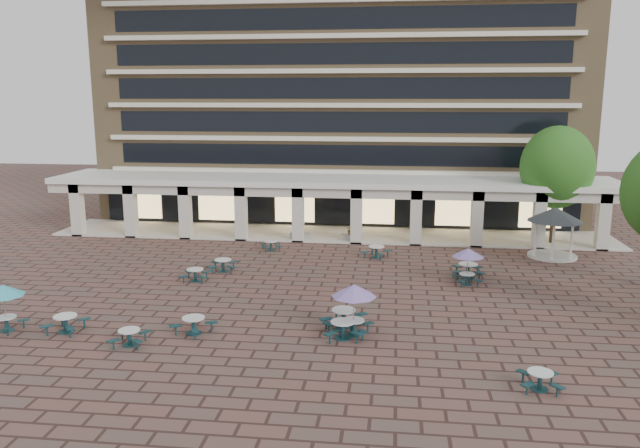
% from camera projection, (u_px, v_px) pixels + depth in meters
% --- Properties ---
extents(ground, '(120.00, 120.00, 0.00)m').
position_uv_depth(ground, '(302.00, 295.00, 33.18)').
color(ground, brown).
rests_on(ground, ground).
extents(apartment_building, '(40.00, 15.50, 25.20)m').
position_uv_depth(apartment_building, '(343.00, 71.00, 55.40)').
color(apartment_building, '#9B7E57').
rests_on(apartment_building, ground).
extents(retail_arcade, '(42.00, 6.60, 4.40)m').
position_uv_depth(retail_arcade, '(331.00, 196.00, 46.96)').
color(retail_arcade, white).
rests_on(retail_arcade, ground).
extents(picnic_table_0, '(1.64, 1.64, 0.69)m').
position_uv_depth(picnic_table_0, '(129.00, 336.00, 26.43)').
color(picnic_table_0, '#14383D').
rests_on(picnic_table_0, ground).
extents(picnic_table_1, '(2.06, 2.06, 0.76)m').
position_uv_depth(picnic_table_1, '(194.00, 324.00, 27.73)').
color(picnic_table_1, '#14383D').
rests_on(picnic_table_1, ground).
extents(picnic_table_2, '(2.18, 2.18, 0.83)m').
position_uv_depth(picnic_table_2, '(344.00, 316.00, 28.56)').
color(picnic_table_2, '#14383D').
rests_on(picnic_table_2, ground).
extents(picnic_table_3, '(1.60, 1.60, 0.69)m').
position_uv_depth(picnic_table_3, '(540.00, 379.00, 22.42)').
color(picnic_table_3, '#14383D').
rests_on(picnic_table_3, ground).
extents(picnic_table_4, '(1.86, 1.86, 2.15)m').
position_uv_depth(picnic_table_4, '(3.00, 292.00, 27.77)').
color(picnic_table_4, '#14383D').
rests_on(picnic_table_4, ground).
extents(picnic_table_5, '(1.82, 1.82, 0.77)m').
position_uv_depth(picnic_table_5, '(66.00, 322.00, 27.91)').
color(picnic_table_5, '#14383D').
rests_on(picnic_table_5, ground).
extents(picnic_table_6, '(2.01, 2.01, 2.32)m').
position_uv_depth(picnic_table_6, '(354.00, 293.00, 27.23)').
color(picnic_table_6, '#14383D').
rests_on(picnic_table_6, ground).
extents(picnic_table_7, '(1.95, 1.95, 0.79)m').
position_uv_depth(picnic_table_7, '(343.00, 328.00, 27.14)').
color(picnic_table_7, '#14383D').
rests_on(picnic_table_7, ground).
extents(picnic_table_8, '(1.86, 1.86, 0.76)m').
position_uv_depth(picnic_table_8, '(223.00, 264.00, 37.55)').
color(picnic_table_8, '#14383D').
rests_on(picnic_table_8, ground).
extents(picnic_table_9, '(1.68, 1.68, 0.72)m').
position_uv_depth(picnic_table_9, '(195.00, 274.00, 35.60)').
color(picnic_table_9, '#14383D').
rests_on(picnic_table_9, ground).
extents(picnic_table_10, '(2.12, 2.12, 0.77)m').
position_uv_depth(picnic_table_10, '(376.00, 251.00, 40.78)').
color(picnic_table_10, '#14383D').
rests_on(picnic_table_10, ground).
extents(picnic_table_11, '(1.80, 1.80, 2.08)m').
position_uv_depth(picnic_table_11, '(468.00, 254.00, 34.68)').
color(picnic_table_11, '#14383D').
rests_on(picnic_table_11, ground).
extents(picnic_table_12, '(1.77, 1.77, 0.65)m').
position_uv_depth(picnic_table_12, '(271.00, 245.00, 42.77)').
color(picnic_table_12, '#14383D').
rests_on(picnic_table_12, ground).
extents(picnic_table_13, '(1.93, 1.93, 0.83)m').
position_uv_depth(picnic_table_13, '(468.00, 269.00, 36.32)').
color(picnic_table_13, '#14383D').
rests_on(picnic_table_13, ground).
extents(gazebo, '(3.53, 3.53, 3.28)m').
position_uv_depth(gazebo, '(555.00, 220.00, 40.55)').
color(gazebo, beige).
rests_on(gazebo, ground).
extents(tree_east_c, '(5.05, 5.05, 8.41)m').
position_uv_depth(tree_east_c, '(557.00, 167.00, 43.56)').
color(tree_east_c, '#422C1A').
rests_on(tree_east_c, ground).
extents(planter_left, '(1.50, 0.75, 1.21)m').
position_uv_depth(planter_left, '(300.00, 234.00, 45.86)').
color(planter_left, '#969691').
rests_on(planter_left, ground).
extents(planter_right, '(1.50, 0.60, 1.17)m').
position_uv_depth(planter_right, '(351.00, 235.00, 45.43)').
color(planter_right, '#969691').
rests_on(planter_right, ground).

